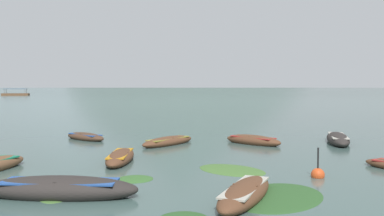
{
  "coord_description": "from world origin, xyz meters",
  "views": [
    {
      "loc": [
        2.93,
        -4.98,
        3.17
      ],
      "look_at": [
        0.81,
        37.36,
        0.98
      ],
      "focal_mm": 39.32,
      "sensor_mm": 36.0,
      "label": 1
    }
  ],
  "objects_px": {
    "rowboat_8": "(338,139)",
    "ferry_0": "(16,94)",
    "rowboat_3": "(120,157)",
    "rowboat_7": "(245,193)",
    "rowboat_2": "(85,137)",
    "rowboat_4": "(253,140)",
    "rowboat_6": "(168,141)",
    "rowboat_1": "(60,189)",
    "mooring_buoy": "(318,174)"
  },
  "relations": [
    {
      "from": "rowboat_3",
      "to": "rowboat_8",
      "type": "relative_size",
      "value": 0.84
    },
    {
      "from": "rowboat_3",
      "to": "rowboat_6",
      "type": "height_order",
      "value": "rowboat_3"
    },
    {
      "from": "rowboat_4",
      "to": "rowboat_1",
      "type": "bearing_deg",
      "value": -119.96
    },
    {
      "from": "rowboat_2",
      "to": "rowboat_7",
      "type": "xyz_separation_m",
      "value": [
        8.51,
        -12.9,
        0.02
      ]
    },
    {
      "from": "rowboat_1",
      "to": "rowboat_2",
      "type": "distance_m",
      "value": 13.25
    },
    {
      "from": "rowboat_6",
      "to": "rowboat_3",
      "type": "bearing_deg",
      "value": -105.77
    },
    {
      "from": "rowboat_1",
      "to": "rowboat_4",
      "type": "distance_m",
      "value": 13.19
    },
    {
      "from": "rowboat_6",
      "to": "ferry_0",
      "type": "bearing_deg",
      "value": 118.84
    },
    {
      "from": "rowboat_4",
      "to": "rowboat_6",
      "type": "relative_size",
      "value": 0.87
    },
    {
      "from": "rowboat_6",
      "to": "rowboat_7",
      "type": "relative_size",
      "value": 0.95
    },
    {
      "from": "rowboat_2",
      "to": "rowboat_6",
      "type": "distance_m",
      "value": 5.52
    },
    {
      "from": "ferry_0",
      "to": "rowboat_4",
      "type": "bearing_deg",
      "value": -59.39
    },
    {
      "from": "rowboat_2",
      "to": "mooring_buoy",
      "type": "bearing_deg",
      "value": -41.29
    },
    {
      "from": "rowboat_3",
      "to": "ferry_0",
      "type": "xyz_separation_m",
      "value": [
        -64.82,
        125.61,
        0.27
      ]
    },
    {
      "from": "rowboat_7",
      "to": "rowboat_8",
      "type": "bearing_deg",
      "value": 63.3
    },
    {
      "from": "ferry_0",
      "to": "mooring_buoy",
      "type": "bearing_deg",
      "value": -60.58
    },
    {
      "from": "rowboat_4",
      "to": "rowboat_7",
      "type": "distance_m",
      "value": 11.55
    },
    {
      "from": "rowboat_2",
      "to": "rowboat_4",
      "type": "height_order",
      "value": "rowboat_4"
    },
    {
      "from": "rowboat_2",
      "to": "rowboat_8",
      "type": "bearing_deg",
      "value": -2.98
    },
    {
      "from": "rowboat_3",
      "to": "mooring_buoy",
      "type": "distance_m",
      "value": 8.04
    },
    {
      "from": "rowboat_1",
      "to": "rowboat_8",
      "type": "bearing_deg",
      "value": 46.71
    },
    {
      "from": "rowboat_4",
      "to": "rowboat_8",
      "type": "xyz_separation_m",
      "value": [
        4.8,
        0.66,
        0.02
      ]
    },
    {
      "from": "rowboat_1",
      "to": "rowboat_7",
      "type": "bearing_deg",
      "value": -0.52
    },
    {
      "from": "rowboat_3",
      "to": "rowboat_8",
      "type": "distance_m",
      "value": 12.64
    },
    {
      "from": "ferry_0",
      "to": "rowboat_3",
      "type": "bearing_deg",
      "value": -62.7
    },
    {
      "from": "rowboat_8",
      "to": "ferry_0",
      "type": "bearing_deg",
      "value": 122.42
    },
    {
      "from": "ferry_0",
      "to": "rowboat_1",
      "type": "bearing_deg",
      "value": -63.9
    },
    {
      "from": "rowboat_4",
      "to": "rowboat_8",
      "type": "distance_m",
      "value": 4.85
    },
    {
      "from": "rowboat_1",
      "to": "rowboat_2",
      "type": "bearing_deg",
      "value": 104.08
    },
    {
      "from": "ferry_0",
      "to": "rowboat_8",
      "type": "bearing_deg",
      "value": -57.58
    },
    {
      "from": "rowboat_4",
      "to": "rowboat_8",
      "type": "relative_size",
      "value": 0.73
    },
    {
      "from": "rowboat_4",
      "to": "rowboat_6",
      "type": "xyz_separation_m",
      "value": [
        -4.64,
        -0.49,
        -0.02
      ]
    },
    {
      "from": "rowboat_2",
      "to": "rowboat_4",
      "type": "distance_m",
      "value": 9.91
    },
    {
      "from": "rowboat_1",
      "to": "mooring_buoy",
      "type": "relative_size",
      "value": 3.83
    },
    {
      "from": "mooring_buoy",
      "to": "rowboat_4",
      "type": "bearing_deg",
      "value": 99.71
    },
    {
      "from": "rowboat_3",
      "to": "mooring_buoy",
      "type": "xyz_separation_m",
      "value": [
        7.56,
        -2.75,
        -0.07
      ]
    },
    {
      "from": "rowboat_2",
      "to": "rowboat_7",
      "type": "distance_m",
      "value": 15.45
    },
    {
      "from": "rowboat_8",
      "to": "ferry_0",
      "type": "distance_m",
      "value": 141.25
    },
    {
      "from": "rowboat_2",
      "to": "rowboat_3",
      "type": "height_order",
      "value": "rowboat_3"
    },
    {
      "from": "rowboat_6",
      "to": "rowboat_7",
      "type": "xyz_separation_m",
      "value": [
        3.34,
        -10.98,
        0.01
      ]
    },
    {
      "from": "rowboat_1",
      "to": "rowboat_8",
      "type": "relative_size",
      "value": 0.97
    },
    {
      "from": "rowboat_3",
      "to": "rowboat_7",
      "type": "distance_m",
      "value": 7.5
    },
    {
      "from": "rowboat_2",
      "to": "ferry_0",
      "type": "bearing_deg",
      "value": 117.29
    },
    {
      "from": "rowboat_2",
      "to": "rowboat_8",
      "type": "relative_size",
      "value": 0.7
    },
    {
      "from": "rowboat_8",
      "to": "ferry_0",
      "type": "relative_size",
      "value": 0.5
    },
    {
      "from": "rowboat_1",
      "to": "ferry_0",
      "type": "distance_m",
      "value": 146.24
    },
    {
      "from": "rowboat_7",
      "to": "ferry_0",
      "type": "relative_size",
      "value": 0.44
    },
    {
      "from": "rowboat_1",
      "to": "rowboat_3",
      "type": "distance_m",
      "value": 5.73
    },
    {
      "from": "rowboat_1",
      "to": "rowboat_7",
      "type": "height_order",
      "value": "rowboat_1"
    },
    {
      "from": "rowboat_8",
      "to": "mooring_buoy",
      "type": "height_order",
      "value": "mooring_buoy"
    }
  ]
}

